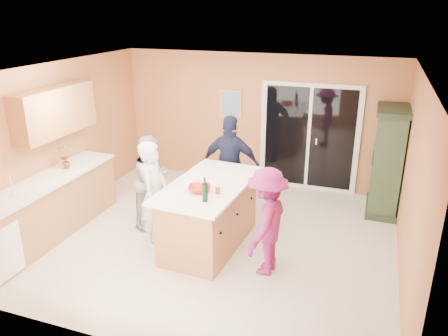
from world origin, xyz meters
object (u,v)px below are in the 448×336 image
(green_hutch, at_px, (387,162))
(woman_navy, at_px, (231,165))
(woman_white, at_px, (154,194))
(kitchen_island, at_px, (209,217))
(woman_grey, at_px, (152,181))
(woman_magenta, at_px, (266,222))

(green_hutch, bearing_deg, woman_navy, -159.58)
(green_hutch, relative_size, woman_white, 1.14)
(woman_white, bearing_deg, green_hutch, -62.77)
(kitchen_island, xyz_separation_m, woman_navy, (-0.07, 1.19, 0.40))
(woman_grey, relative_size, woman_magenta, 1.02)
(green_hutch, bearing_deg, woman_magenta, -120.49)
(kitchen_island, bearing_deg, woman_white, -160.83)
(kitchen_island, bearing_deg, woman_grey, 166.65)
(woman_grey, bearing_deg, woman_magenta, -99.13)
(woman_navy, bearing_deg, woman_magenta, 118.54)
(woman_white, height_order, woman_magenta, woman_white)
(woman_white, bearing_deg, woman_magenta, -104.35)
(kitchen_island, xyz_separation_m, woman_magenta, (0.97, -0.39, 0.28))
(woman_white, xyz_separation_m, woman_grey, (-0.33, 0.56, -0.05))
(woman_navy, bearing_deg, woman_white, 58.33)
(kitchen_island, relative_size, woman_magenta, 1.33)
(green_hutch, xyz_separation_m, woman_navy, (-2.52, -0.94, -0.04))
(green_hutch, relative_size, woman_grey, 1.22)
(woman_grey, bearing_deg, green_hutch, -53.13)
(woman_white, height_order, woman_navy, woman_navy)
(green_hutch, height_order, woman_grey, green_hutch)
(woman_navy, bearing_deg, woman_grey, 34.33)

